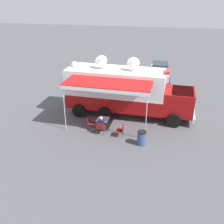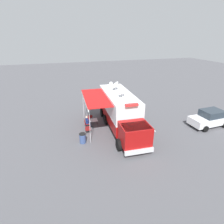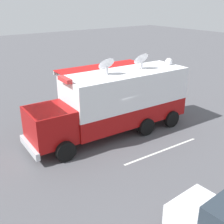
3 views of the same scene
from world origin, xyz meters
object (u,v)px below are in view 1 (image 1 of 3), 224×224
folding_table (103,120)px  folding_chair_beside_table (90,122)px  command_truck (125,91)px  water_bottle (101,119)px  car_behind_truck (160,71)px  folding_chair_spare_by_truck (121,129)px  trash_bin (142,138)px  folding_chair_at_table (101,127)px  seated_responder (102,124)px

folding_table → folding_chair_beside_table: bearing=-78.4°
command_truck → water_bottle: bearing=-24.5°
car_behind_truck → water_bottle: bearing=-16.8°
folding_table → folding_chair_spare_by_truck: size_ratio=0.96×
trash_bin → folding_chair_spare_by_truck: bearing=-116.9°
folding_chair_spare_by_truck → folding_chair_beside_table: bearing=-106.6°
folding_chair_at_table → seated_responder: seated_responder is taller
trash_bin → car_behind_truck: size_ratio=0.21×
seated_responder → trash_bin: seated_responder is taller
command_truck → water_bottle: 3.15m
water_bottle → seated_responder: bearing=13.2°
water_bottle → seated_responder: 0.49m
folding_chair_at_table → folding_chair_spare_by_truck: bearing=88.2°
trash_bin → car_behind_truck: car_behind_truck is taller
folding_chair_spare_by_truck → seated_responder: 1.39m
car_behind_truck → folding_chair_at_table: bearing=-15.5°
folding_chair_beside_table → seated_responder: (0.44, 0.89, 0.14)m
trash_bin → car_behind_truck: 13.16m
command_truck → folding_table: bearing=-24.7°
folding_chair_at_table → folding_chair_beside_table: 1.08m
seated_responder → folding_table: bearing=-176.5°
command_truck → car_behind_truck: size_ratio=2.25×
folding_table → trash_bin: bearing=61.0°
water_bottle → trash_bin: bearing=64.2°
folding_chair_beside_table → trash_bin: bearing=69.3°
folding_chair_at_table → folding_chair_spare_by_truck: size_ratio=1.00×
car_behind_truck → folding_table: bearing=-16.7°
seated_responder → trash_bin: size_ratio=1.37×
trash_bin → command_truck: bearing=-158.0°
seated_responder → car_behind_truck: car_behind_truck is taller
water_bottle → folding_chair_beside_table: 0.85m
water_bottle → folding_chair_spare_by_truck: (0.68, 1.46, -0.32)m
water_bottle → trash_bin: water_bottle is taller
water_bottle → car_behind_truck: bearing=163.2°
folding_chair_at_table → car_behind_truck: 12.86m
command_truck → folding_chair_spare_by_truck: command_truck is taller
folding_chair_at_table → water_bottle: bearing=-171.4°
folding_chair_beside_table → trash_bin: 3.91m
folding_chair_at_table → folding_chair_beside_table: size_ratio=1.00×
command_truck → folding_table: (2.52, -1.16, -1.27)m
folding_table → seated_responder: bearing=3.5°
folding_chair_at_table → command_truck: bearing=161.2°
car_behind_truck → folding_chair_beside_table: bearing=-20.2°
folding_table → car_behind_truck: size_ratio=0.20×
seated_responder → folding_chair_at_table: bearing=-2.9°
car_behind_truck → folding_chair_spare_by_truck: bearing=-9.5°
folding_chair_beside_table → folding_chair_spare_by_truck: size_ratio=1.00×
folding_chair_spare_by_truck → water_bottle: bearing=-114.8°
folding_table → water_bottle: water_bottle is taller
water_bottle → seated_responder: seated_responder is taller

